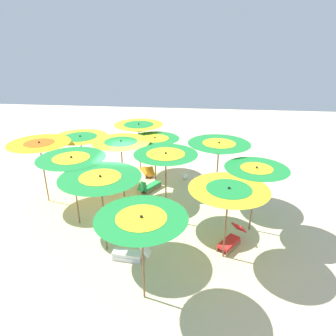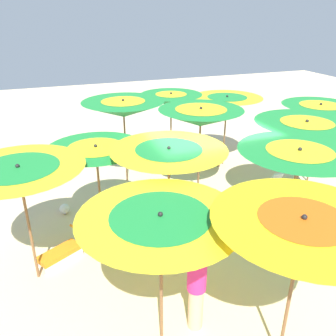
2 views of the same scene
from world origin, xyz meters
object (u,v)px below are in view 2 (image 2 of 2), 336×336
beachgoer_0 (197,284)px  beach_umbrella_10 (160,226)px  lounger_1 (63,250)px  lounger_2 (128,226)px  beach_umbrella_0 (320,111)px  beach_umbrella_2 (171,100)px  lounger_0 (205,157)px  beach_umbrella_5 (123,109)px  beach_umbrella_11 (20,177)px  beach_umbrella_7 (169,158)px  beach_umbrella_6 (298,160)px  beach_umbrella_1 (227,102)px  beach_umbrella_4 (201,117)px  beach_ball (65,209)px  lounger_3 (284,192)px  beach_umbrella_8 (96,156)px  beach_umbrella_3 (306,129)px  beach_umbrella_9 (302,231)px

beachgoer_0 → beach_umbrella_10: bearing=66.5°
lounger_1 → lounger_2: lounger_1 is taller
beach_umbrella_0 → beach_umbrella_2: bearing=47.6°
beach_umbrella_2 → lounger_0: 2.20m
beach_umbrella_5 → beach_umbrella_11: size_ratio=1.04×
beach_umbrella_2 → beach_umbrella_10: 7.21m
beach_umbrella_7 → beach_umbrella_6: bearing=-117.7°
beach_umbrella_6 → beach_umbrella_11: beach_umbrella_6 is taller
beach_umbrella_1 → lounger_0: 1.98m
beach_umbrella_7 → beach_umbrella_11: 2.64m
beach_umbrella_4 → beach_umbrella_10: (-3.83, 2.36, -0.24)m
beach_umbrella_0 → beach_umbrella_1: beach_umbrella_0 is taller
beach_umbrella_5 → beach_ball: bearing=124.0°
beach_umbrella_7 → beach_ball: 3.68m
beach_umbrella_11 → lounger_3: (0.95, -6.38, -1.94)m
beach_umbrella_6 → beach_umbrella_8: beach_umbrella_6 is taller
lounger_2 → beach_umbrella_7: bearing=153.6°
lounger_1 → beach_umbrella_2: bearing=-162.5°
beach_ball → beachgoer_0: bearing=-158.8°
beach_umbrella_0 → lounger_3: size_ratio=2.09×
beach_umbrella_0 → beach_umbrella_3: size_ratio=0.95×
lounger_0 → beach_umbrella_9: bearing=-72.1°
beach_umbrella_1 → beach_umbrella_8: 5.26m
beach_ball → beach_umbrella_10: bearing=-165.7°
beach_umbrella_9 → lounger_0: bearing=-16.9°
beachgoer_0 → beach_umbrella_6: bearing=-93.4°
lounger_2 → beach_umbrella_5: bearing=-73.3°
beach_umbrella_3 → lounger_3: size_ratio=2.19×
beach_umbrella_8 → beachgoer_0: beach_umbrella_8 is taller
beach_umbrella_6 → beach_umbrella_2: bearing=2.4°
beach_umbrella_4 → beach_ball: bearing=82.1°
beach_umbrella_3 → beach_umbrella_9: beach_umbrella_3 is taller
beach_umbrella_1 → beach_umbrella_9: (-6.71, 2.65, 0.15)m
beach_umbrella_11 → beach_umbrella_7: bearing=-93.3°
beach_umbrella_7 → lounger_2: beach_umbrella_7 is taller
beach_umbrella_1 → lounger_3: bearing=-171.0°
beach_umbrella_9 → beachgoer_0: (0.96, 0.93, -1.37)m
beach_umbrella_9 → lounger_2: 4.57m
beach_umbrella_6 → beach_umbrella_7: beach_umbrella_6 is taller
beach_umbrella_5 → lounger_3: (-2.57, -3.74, -2.01)m
beach_umbrella_4 → lounger_3: 3.16m
lounger_3 → beach_umbrella_6: bearing=-32.9°
beach_umbrella_7 → beach_umbrella_11: bearing=86.7°
beach_umbrella_7 → beach_umbrella_0: bearing=-70.9°
beach_umbrella_10 → beachgoer_0: (0.00, -0.58, -1.18)m
beach_umbrella_5 → beach_ball: beach_umbrella_5 is taller
beach_umbrella_3 → beach_umbrella_7: (-0.29, 3.37, -0.09)m
lounger_1 → beach_ball: lounger_1 is taller
lounger_0 → lounger_2: (-3.10, 3.43, -0.03)m
beach_umbrella_5 → lounger_1: 4.27m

